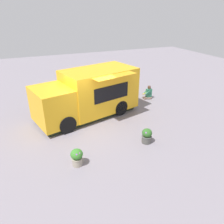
{
  "coord_description": "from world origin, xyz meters",
  "views": [
    {
      "loc": [
        2.77,
        9.22,
        5.4
      ],
      "look_at": [
        -0.97,
        0.32,
        0.79
      ],
      "focal_mm": 34.56,
      "sensor_mm": 36.0,
      "label": 1
    }
  ],
  "objects_px": {
    "planter_flowering_far": "(147,136)",
    "person_customer": "(148,93)",
    "food_truck": "(89,95)",
    "planter_flowering_near": "(77,157)"
  },
  "relations": [
    {
      "from": "person_customer",
      "to": "planter_flowering_far",
      "type": "xyz_separation_m",
      "value": [
        2.85,
        4.55,
        -0.0
      ]
    },
    {
      "from": "food_truck",
      "to": "planter_flowering_near",
      "type": "relative_size",
      "value": 8.46
    },
    {
      "from": "food_truck",
      "to": "planter_flowering_far",
      "type": "bearing_deg",
      "value": 112.19
    },
    {
      "from": "food_truck",
      "to": "person_customer",
      "type": "distance_m",
      "value": 4.52
    },
    {
      "from": "planter_flowering_far",
      "to": "person_customer",
      "type": "bearing_deg",
      "value": -122.11
    },
    {
      "from": "food_truck",
      "to": "planter_flowering_near",
      "type": "xyz_separation_m",
      "value": [
        1.75,
        3.99,
        -0.82
      ]
    },
    {
      "from": "food_truck",
      "to": "planter_flowering_far",
      "type": "distance_m",
      "value": 4.05
    },
    {
      "from": "person_customer",
      "to": "planter_flowering_near",
      "type": "distance_m",
      "value": 7.8
    },
    {
      "from": "person_customer",
      "to": "food_truck",
      "type": "bearing_deg",
      "value": 11.43
    },
    {
      "from": "planter_flowering_near",
      "to": "planter_flowering_far",
      "type": "height_order",
      "value": "planter_flowering_near"
    }
  ]
}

